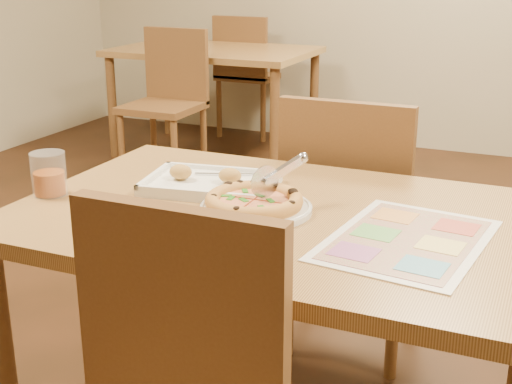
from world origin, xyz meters
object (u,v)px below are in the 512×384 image
at_px(glass_tumbler, 49,176).
at_px(pizza_cutter, 278,174).
at_px(chair_far, 351,199).
at_px(menu, 407,240).
at_px(bg_chair_far, 245,62).
at_px(plate, 256,209).
at_px(dining_table, 283,245).
at_px(bg_table, 214,61).
at_px(appetizer_tray, 210,184).
at_px(pizza, 254,201).
at_px(bg_chair_near, 170,86).

bearing_deg(glass_tumbler, pizza_cutter, 14.23).
bearing_deg(chair_far, menu, 115.45).
distance_m(bg_chair_far, plate, 3.66).
distance_m(dining_table, bg_table, 3.22).
distance_m(chair_far, glass_tumbler, 0.96).
distance_m(bg_table, glass_tumbler, 3.08).
xyz_separation_m(dining_table, bg_table, (-1.60, 2.80, 0.00)).
xyz_separation_m(plate, appetizer_tray, (-0.18, 0.11, 0.01)).
distance_m(plate, glass_tumbler, 0.55).
distance_m(dining_table, bg_chair_far, 3.67).
distance_m(plate, pizza, 0.02).
bearing_deg(glass_tumbler, plate, 9.88).
height_order(chair_far, appetizer_tray, chair_far).
relative_size(bg_table, bg_chair_far, 2.77).
bearing_deg(chair_far, pizza_cutter, 87.25).
bearing_deg(chair_far, bg_chair_near, -44.94).
height_order(bg_chair_far, pizza, bg_chair_far).
relative_size(dining_table, chair_far, 2.77).
bearing_deg(bg_table, bg_chair_far, 90.00).
relative_size(pizza, pizza_cutter, 1.70).
bearing_deg(bg_chair_near, bg_chair_far, 90.00).
xyz_separation_m(dining_table, glass_tumbler, (-0.61, -0.12, 0.13)).
distance_m(bg_chair_far, pizza_cutter, 3.64).
height_order(chair_far, pizza, chair_far).
distance_m(plate, menu, 0.38).
xyz_separation_m(appetizer_tray, glass_tumbler, (-0.36, -0.21, 0.03)).
distance_m(chair_far, menu, 0.75).
xyz_separation_m(bg_table, pizza, (1.53, -2.82, 0.11)).
relative_size(pizza_cutter, glass_tumbler, 1.26).
relative_size(pizza_cutter, menu, 0.32).
bearing_deg(glass_tumbler, menu, 3.42).
bearing_deg(dining_table, plate, -161.45).
xyz_separation_m(bg_chair_far, plate, (1.54, -3.32, 0.16)).
relative_size(pizza, menu, 0.55).
xyz_separation_m(glass_tumbler, menu, (0.92, 0.05, -0.05)).
bearing_deg(chair_far, pizza, 83.86).
relative_size(bg_chair_far, menu, 1.07).
distance_m(dining_table, menu, 0.33).
xyz_separation_m(bg_chair_near, appetizer_tray, (1.35, -2.11, 0.17)).
bearing_deg(menu, plate, 174.02).
xyz_separation_m(plate, pizza, (-0.00, -0.00, 0.02)).
distance_m(bg_chair_far, menu, 3.87).
xyz_separation_m(bg_table, plate, (1.54, -2.82, 0.09)).
distance_m(bg_table, bg_chair_far, 0.51).
relative_size(chair_far, pizza_cutter, 3.33).
relative_size(bg_chair_far, glass_tumbler, 4.18).
relative_size(bg_table, pizza, 5.43).
relative_size(pizza, glass_tumbler, 2.13).
bearing_deg(pizza, menu, -5.69).
height_order(dining_table, menu, menu).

